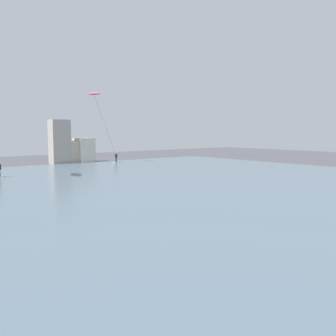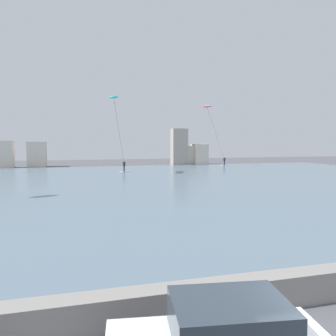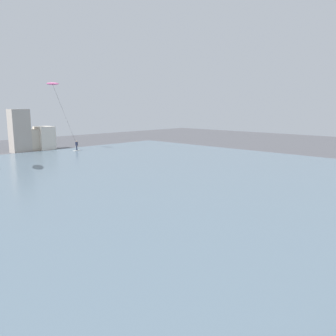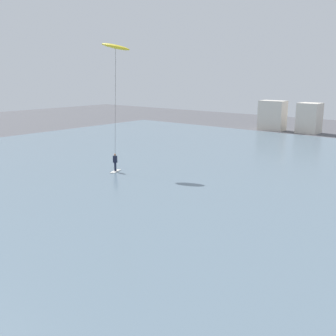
{
  "view_description": "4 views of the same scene",
  "coord_description": "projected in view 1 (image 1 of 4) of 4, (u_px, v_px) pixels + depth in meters",
  "views": [
    {
      "loc": [
        -8.81,
        2.25,
        5.17
      ],
      "look_at": [
        -0.28,
        12.58,
        3.81
      ],
      "focal_mm": 39.11,
      "sensor_mm": 36.0,
      "label": 1
    },
    {
      "loc": [
        -4.72,
        -4.67,
        4.64
      ],
      "look_at": [
        0.23,
        13.17,
        3.14
      ],
      "focal_mm": 36.3,
      "sensor_mm": 36.0,
      "label": 2
    },
    {
      "loc": [
        -9.13,
        1.75,
        7.44
      ],
      "look_at": [
        -0.15,
        10.31,
        5.21
      ],
      "focal_mm": 36.96,
      "sensor_mm": 36.0,
      "label": 3
    },
    {
      "loc": [
        11.07,
        0.08,
        8.58
      ],
      "look_at": [
        -1.68,
        15.29,
        3.92
      ],
      "focal_mm": 42.63,
      "sensor_mm": 36.0,
      "label": 4
    }
  ],
  "objects": [
    {
      "name": "water_bay",
      "position": [
        22.0,
        199.0,
        27.5
      ],
      "size": [
        84.0,
        52.0,
        0.1
      ],
      "primitive_type": "cube",
      "color": "slate",
      "rests_on": "ground"
    },
    {
      "name": "kitesurfer_pink",
      "position": [
        97.0,
        103.0,
        56.47
      ],
      "size": [
        4.38,
        3.23,
        11.03
      ],
      "color": "silver",
      "rests_on": "water_bay"
    }
  ]
}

